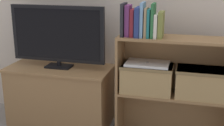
# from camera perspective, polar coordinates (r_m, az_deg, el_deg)

# --- Properties ---
(tv_stand) EXTENTS (0.90, 0.43, 0.52)m
(tv_stand) POSITION_cam_1_polar(r_m,az_deg,el_deg) (2.83, -9.38, -5.79)
(tv_stand) COLOR olive
(tv_stand) RESTS_ON ground_plane
(tv) EXTENTS (0.82, 0.14, 0.53)m
(tv) POSITION_cam_1_polar(r_m,az_deg,el_deg) (2.68, -9.93, 5.07)
(tv) COLOR black
(tv) RESTS_ON tv_stand
(bookshelf_lower_tier) EXTENTS (0.88, 0.27, 0.41)m
(bookshelf_lower_tier) POSITION_cam_1_polar(r_m,az_deg,el_deg) (2.59, 11.10, -8.12)
(bookshelf_lower_tier) COLOR olive
(bookshelf_lower_tier) RESTS_ON ground_plane
(bookshelf_upper_tier) EXTENTS (0.88, 0.27, 0.44)m
(bookshelf_upper_tier) POSITION_cam_1_polar(r_m,az_deg,el_deg) (2.45, 11.65, 1.04)
(bookshelf_upper_tier) COLOR olive
(bookshelf_upper_tier) RESTS_ON bookshelf_lower_tier
(book_charcoal) EXTENTS (0.02, 0.16, 0.25)m
(book_charcoal) POSITION_cam_1_polar(r_m,az_deg,el_deg) (2.36, 2.15, 7.94)
(book_charcoal) COLOR #232328
(book_charcoal) RESTS_ON bookshelf_upper_tier
(book_plum) EXTENTS (0.03, 0.12, 0.23)m
(book_plum) POSITION_cam_1_polar(r_m,az_deg,el_deg) (2.36, 2.98, 7.75)
(book_plum) COLOR #6B2D66
(book_plum) RESTS_ON bookshelf_upper_tier
(book_maroon) EXTENTS (0.03, 0.13, 0.20)m
(book_maroon) POSITION_cam_1_polar(r_m,az_deg,el_deg) (2.35, 3.85, 7.35)
(book_maroon) COLOR maroon
(book_maroon) RESTS_ON bookshelf_upper_tier
(book_navy) EXTENTS (0.04, 0.16, 0.22)m
(book_navy) POSITION_cam_1_polar(r_m,az_deg,el_deg) (2.34, 4.82, 7.50)
(book_navy) COLOR navy
(book_navy) RESTS_ON bookshelf_upper_tier
(book_skyblue) EXTENTS (0.02, 0.14, 0.26)m
(book_skyblue) POSITION_cam_1_polar(r_m,az_deg,el_deg) (2.34, 5.61, 7.89)
(book_skyblue) COLOR #709ECC
(book_skyblue) RESTS_ON bookshelf_upper_tier
(book_tan) EXTENTS (0.02, 0.13, 0.22)m
(book_tan) POSITION_cam_1_polar(r_m,az_deg,el_deg) (2.34, 6.27, 7.38)
(book_tan) COLOR tan
(book_tan) RESTS_ON bookshelf_upper_tier
(book_teal) EXTENTS (0.02, 0.15, 0.21)m
(book_teal) POSITION_cam_1_polar(r_m,az_deg,el_deg) (2.33, 6.84, 7.26)
(book_teal) COLOR #1E7075
(book_teal) RESTS_ON bookshelf_upper_tier
(book_forest) EXTENTS (0.02, 0.15, 0.25)m
(book_forest) POSITION_cam_1_polar(r_m,az_deg,el_deg) (2.33, 7.54, 7.73)
(book_forest) COLOR #286638
(book_forest) RESTS_ON bookshelf_upper_tier
(book_ivory) EXTENTS (0.02, 0.16, 0.17)m
(book_ivory) POSITION_cam_1_polar(r_m,az_deg,el_deg) (2.33, 8.13, 6.76)
(book_ivory) COLOR silver
(book_ivory) RESTS_ON bookshelf_upper_tier
(book_olive) EXTENTS (0.04, 0.14, 0.19)m
(book_olive) POSITION_cam_1_polar(r_m,az_deg,el_deg) (2.32, 8.96, 6.93)
(book_olive) COLOR olive
(book_olive) RESTS_ON bookshelf_upper_tier
(storage_basket_left) EXTENTS (0.40, 0.23, 0.22)m
(storage_basket_left) POSITION_cam_1_polar(r_m,az_deg,el_deg) (2.45, 6.42, -2.58)
(storage_basket_left) COLOR tan
(storage_basket_left) RESTS_ON bookshelf_lower_tier
(storage_basket_right) EXTENTS (0.40, 0.23, 0.22)m
(storage_basket_right) POSITION_cam_1_polar(r_m,az_deg,el_deg) (2.43, 16.28, -3.33)
(storage_basket_right) COLOR tan
(storage_basket_right) RESTS_ON bookshelf_lower_tier
(laptop) EXTENTS (0.33, 0.21, 0.02)m
(laptop) POSITION_cam_1_polar(r_m,az_deg,el_deg) (2.42, 6.51, -0.10)
(laptop) COLOR white
(laptop) RESTS_ON storage_basket_left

